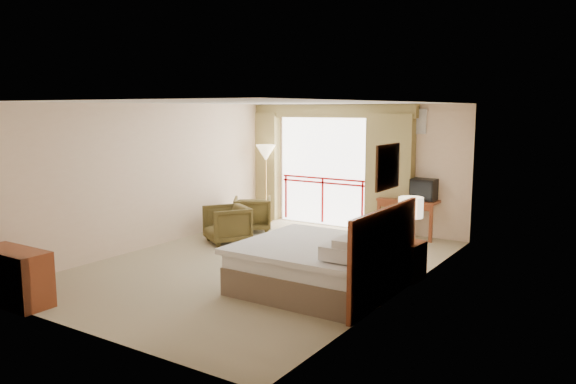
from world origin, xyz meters
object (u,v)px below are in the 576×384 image
Objects in this scene: wastebasket at (382,232)px; dresser at (14,277)px; table_lamp at (411,208)px; tv at (424,190)px; side_table at (230,218)px; armchair_near at (227,242)px; armchair_far at (253,230)px; floor_lamp at (266,156)px; bed at (322,264)px; nightstand at (408,261)px; desk at (410,207)px.

dresser is (-2.61, -6.16, 0.22)m from wastebasket.
tv is (-0.76, 2.72, -0.11)m from table_lamp.
table_lamp is at bearing 48.87° from dresser.
side_table reaches higher than wastebasket.
table_lamp is at bearing 27.49° from armchair_near.
armchair_near is (-3.10, -2.41, -1.00)m from tv.
floor_lamp reaches higher than armchair_far.
bed is 4.20m from armchair_far.
table_lamp reaches higher than dresser.
nightstand is 0.74× the size of armchair_near.
side_table is 0.46× the size of dresser.
nightstand is 0.89× the size of table_lamp.
side_table is at bearing -155.60° from wastebasket.
nightstand is 2.96m from tv.
side_table is at bearing 96.87° from dresser.
armchair_near is at bearing -142.59° from wastebasket.
side_table is 1.91m from floor_lamp.
armchair_near is (-2.80, -2.47, -0.61)m from desk.
bed is at bearing 105.50° from armchair_far.
armchair_near is at bearing -75.57° from floor_lamp.
nightstand reaches higher than wastebasket.
floor_lamp reaches higher than table_lamp.
wastebasket is at bearing 69.48° from armchair_near.
dresser is (-0.17, -4.29, 0.37)m from armchair_near.
dresser reaches higher than wastebasket.
wastebasket is at bearing 99.13° from bed.
desk is 1.50× the size of armchair_far.
desk reaches higher than side_table.
tv reaches higher than side_table.
bed reaches higher than wastebasket.
dresser is at bearing -86.67° from floor_lamp.
tv reaches higher than desk.
side_table is at bearing -165.34° from tv.
nightstand is 5.62m from dresser.
nightstand is at bearing -12.50° from side_table.
floor_lamp is (-4.39, 2.39, 0.43)m from table_lamp.
nightstand is at bearing -57.77° from wastebasket.
wastebasket is at bearing 71.18° from dresser.
wastebasket is 3.29m from floor_lamp.
floor_lamp reaches higher than tv.
bed reaches higher than armchair_far.
desk is 3.78m from armchair_near.
armchair_far is 1.53× the size of side_table.
armchair_near is at bearing 175.42° from table_lamp.
bed reaches higher than side_table.
nightstand is at bearing -70.17° from desk.
bed is 3.43m from wastebasket.
bed is 1.65m from table_lamp.
nightstand is 0.33× the size of floor_lamp.
table_lamp reaches higher than desk.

